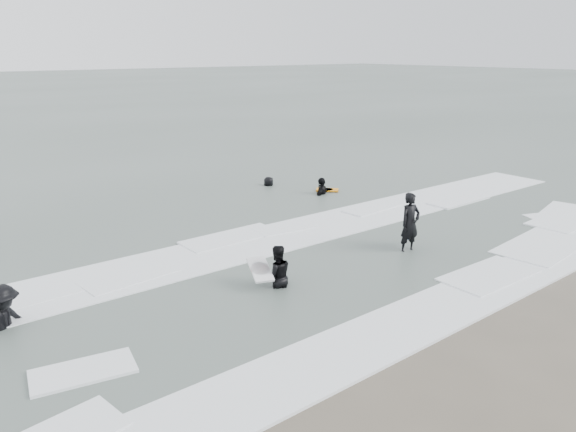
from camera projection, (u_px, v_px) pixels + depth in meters
ground at (413, 305)px, 13.77m from camera, size 320.00×320.00×0.00m
surfer_centre at (408, 252)px, 17.30m from camera, size 0.75×0.54×1.91m
surfer_wading at (277, 287)px, 14.79m from camera, size 1.01×0.90×1.72m
surfer_breaker at (7, 330)px, 12.53m from camera, size 1.44×1.30×1.93m
surfer_right_near at (322, 195)px, 24.08m from camera, size 1.22×0.89×1.92m
surfer_right_far at (269, 187)px, 25.52m from camera, size 0.84×0.60×1.61m
surf_foam at (315, 260)px, 16.55m from camera, size 30.03×9.06×0.09m
bodyboards at (334, 220)px, 18.83m from camera, size 9.14×7.63×1.25m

